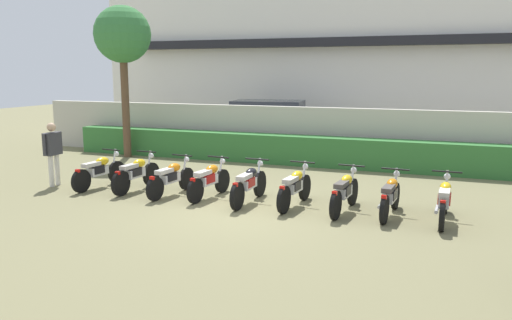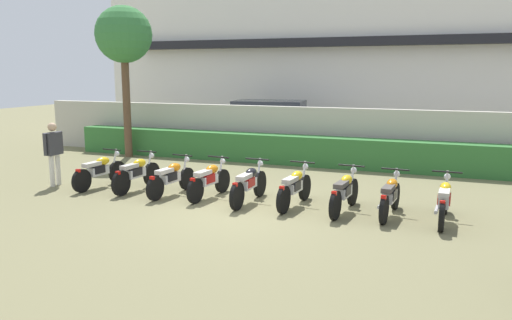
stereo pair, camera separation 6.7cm
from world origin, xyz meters
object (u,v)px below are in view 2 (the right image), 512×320
motorcycle_in_row_7 (390,196)px  motorcycle_in_row_5 (295,187)px  motorcycle_in_row_0 (100,171)px  parked_car (273,125)px  inspector_person (54,148)px  motorcycle_in_row_4 (249,184)px  motorcycle_in_row_2 (171,178)px  tree_near_inspector (124,37)px  motorcycle_in_row_1 (137,173)px  motorcycle_in_row_3 (209,180)px  motorcycle_in_row_6 (344,192)px  motorcycle_in_row_8 (444,200)px

motorcycle_in_row_7 → motorcycle_in_row_5: bearing=93.7°
motorcycle_in_row_7 → motorcycle_in_row_0: bearing=94.3°
parked_car → inspector_person: size_ratio=2.77×
motorcycle_in_row_4 → inspector_person: 5.55m
motorcycle_in_row_0 → inspector_person: 1.39m
motorcycle_in_row_2 → motorcycle_in_row_0: bearing=94.9°
motorcycle_in_row_0 → tree_near_inspector: bearing=31.8°
motorcycle_in_row_0 → motorcycle_in_row_1: 1.12m
tree_near_inspector → motorcycle_in_row_1: bearing=-52.8°
motorcycle_in_row_3 → motorcycle_in_row_6: size_ratio=0.93×
motorcycle_in_row_3 → inspector_person: inspector_person is taller
motorcycle_in_row_4 → motorcycle_in_row_5: (1.08, 0.09, -0.01)m
parked_car → motorcycle_in_row_3: (1.19, -8.06, -0.49)m
motorcycle_in_row_3 → motorcycle_in_row_6: motorcycle_in_row_6 is taller
motorcycle_in_row_2 → motorcycle_in_row_6: motorcycle_in_row_6 is taller
motorcycle_in_row_7 → inspector_person: inspector_person is taller
motorcycle_in_row_0 → motorcycle_in_row_1: (1.12, 0.03, 0.01)m
inspector_person → motorcycle_in_row_1: bearing=7.0°
parked_car → motorcycle_in_row_3: 8.17m
motorcycle_in_row_5 → inspector_person: size_ratio=1.13×
motorcycle_in_row_2 → motorcycle_in_row_6: 4.30m
motorcycle_in_row_0 → motorcycle_in_row_7: (7.46, -0.02, -0.00)m
parked_car → motorcycle_in_row_5: bearing=-74.5°
motorcycle_in_row_7 → motorcycle_in_row_8: size_ratio=0.93×
motorcycle_in_row_5 → motorcycle_in_row_8: (3.18, -0.07, 0.00)m
motorcycle_in_row_2 → parked_car: bearing=7.7°
motorcycle_in_row_2 → motorcycle_in_row_6: (4.30, 0.01, 0.01)m
motorcycle_in_row_6 → motorcycle_in_row_2: bearing=95.3°
motorcycle_in_row_0 → motorcycle_in_row_5: (5.35, 0.01, 0.00)m
motorcycle_in_row_3 → motorcycle_in_row_4: 1.09m
motorcycle_in_row_8 → inspector_person: size_ratio=1.16×
motorcycle_in_row_1 → motorcycle_in_row_3: 2.07m
parked_car → motorcycle_in_row_7: size_ratio=2.56×
motorcycle_in_row_2 → motorcycle_in_row_8: (6.34, -0.01, 0.01)m
motorcycle_in_row_0 → motorcycle_in_row_2: size_ratio=1.02×
motorcycle_in_row_4 → motorcycle_in_row_8: bearing=-88.4°
motorcycle_in_row_1 → motorcycle_in_row_3: size_ratio=1.03×
motorcycle_in_row_4 → inspector_person: (-5.52, -0.18, 0.55)m
parked_car → motorcycle_in_row_2: bearing=-95.7°
motorcycle_in_row_2 → motorcycle_in_row_7: (5.27, 0.04, 0.00)m
parked_car → motorcycle_in_row_2: (0.19, -8.15, -0.50)m
motorcycle_in_row_1 → inspector_person: bearing=101.3°
motorcycle_in_row_1 → motorcycle_in_row_5: size_ratio=0.97×
motorcycle_in_row_1 → inspector_person: (-2.37, -0.29, 0.55)m
motorcycle_in_row_1 → motorcycle_in_row_4: size_ratio=0.94×
motorcycle_in_row_7 → motorcycle_in_row_3: bearing=93.7°
tree_near_inspector → motorcycle_in_row_6: tree_near_inspector is taller
motorcycle_in_row_3 → motorcycle_in_row_5: motorcycle_in_row_5 is taller
motorcycle_in_row_2 → motorcycle_in_row_5: size_ratio=0.98×
motorcycle_in_row_7 → motorcycle_in_row_2: bearing=94.8°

